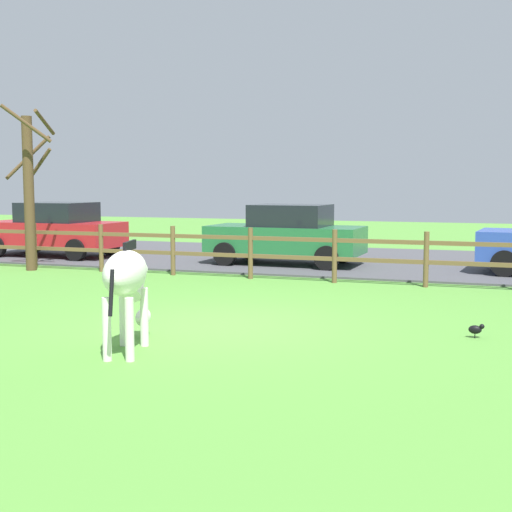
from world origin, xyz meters
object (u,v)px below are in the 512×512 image
bare_tree (30,187)px  zebra (127,280)px  parked_car_red (55,229)px  crow_on_grass (476,329)px  parked_car_green (287,234)px

bare_tree → zebra: 9.38m
bare_tree → zebra: bearing=-45.7°
bare_tree → parked_car_red: 3.18m
bare_tree → crow_on_grass: (10.70, -4.37, -1.94)m
bare_tree → crow_on_grass: bare_tree is taller
zebra → parked_car_red: bearing=129.6°
zebra → crow_on_grass: 4.84m
crow_on_grass → parked_car_red: bearing=149.4°
parked_car_red → parked_car_green: (6.95, 0.25, 0.00)m
crow_on_grass → parked_car_red: 13.86m
crow_on_grass → parked_car_red: parked_car_red is taller
crow_on_grass → zebra: bearing=-151.4°
bare_tree → crow_on_grass: 11.72m
zebra → parked_car_green: size_ratio=0.47×
parked_car_green → crow_on_grass: bearing=-55.8°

